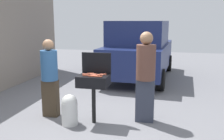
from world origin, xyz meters
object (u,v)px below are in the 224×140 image
(hot_dog_5, at_px, (94,76))
(person_right, at_px, (146,74))
(hot_dog_3, at_px, (86,75))
(hot_dog_4, at_px, (86,74))
(hot_dog_7, at_px, (100,75))
(hot_dog_2, at_px, (97,75))
(hot_dog_8, at_px, (99,77))
(hot_dog_9, at_px, (93,74))
(hot_dog_10, at_px, (92,76))
(person_left, at_px, (50,75))
(hot_dog_1, at_px, (103,74))
(hot_dog_6, at_px, (91,73))
(bbq_grill, at_px, (93,83))
(parked_minivan, at_px, (140,49))
(propane_tank, at_px, (69,109))
(hot_dog_0, at_px, (92,75))

(hot_dog_5, xyz_separation_m, person_right, (0.95, 0.40, -0.00))
(hot_dog_3, distance_m, hot_dog_4, 0.11)
(hot_dog_7, bearing_deg, hot_dog_2, -148.37)
(hot_dog_8, distance_m, hot_dog_9, 0.26)
(hot_dog_10, xyz_separation_m, person_right, (0.98, 0.44, -0.00))
(person_left, bearing_deg, hot_dog_7, -10.16)
(hot_dog_4, relative_size, hot_dog_7, 1.00)
(hot_dog_1, height_order, hot_dog_2, same)
(hot_dog_8, bearing_deg, hot_dog_4, 154.35)
(hot_dog_5, bearing_deg, person_left, 167.18)
(hot_dog_9, bearing_deg, hot_dog_6, 142.41)
(bbq_grill, distance_m, person_left, 1.02)
(hot_dog_4, bearing_deg, parked_minivan, 82.41)
(bbq_grill, xyz_separation_m, hot_dog_7, (0.13, 0.01, 0.16))
(hot_dog_6, bearing_deg, propane_tank, -137.45)
(hot_dog_7, xyz_separation_m, hot_dog_10, (-0.12, -0.14, 0.00))
(hot_dog_8, bearing_deg, hot_dog_10, 177.23)
(hot_dog_4, xyz_separation_m, hot_dog_9, (0.14, 0.05, 0.00))
(hot_dog_2, bearing_deg, hot_dog_9, 137.02)
(hot_dog_0, distance_m, parked_minivan, 4.30)
(bbq_grill, height_order, propane_tank, bbq_grill)
(hot_dog_5, height_order, hot_dog_6, same)
(hot_dog_8, bearing_deg, person_left, 166.13)
(hot_dog_6, relative_size, hot_dog_9, 1.00)
(hot_dog_5, distance_m, hot_dog_10, 0.05)
(hot_dog_6, relative_size, person_right, 0.07)
(hot_dog_0, xyz_separation_m, hot_dog_9, (0.00, 0.06, 0.00))
(hot_dog_5, xyz_separation_m, hot_dog_10, (-0.03, -0.04, 0.00))
(hot_dog_5, distance_m, hot_dog_6, 0.24)
(hot_dog_4, height_order, hot_dog_6, same)
(hot_dog_4, xyz_separation_m, hot_dog_10, (0.17, -0.14, 0.00))
(hot_dog_10, bearing_deg, hot_dog_9, 99.15)
(hot_dog_1, height_order, hot_dog_9, same)
(hot_dog_2, bearing_deg, hot_dog_5, -117.77)
(hot_dog_6, xyz_separation_m, person_right, (1.08, 0.20, -0.00))
(hot_dog_9, bearing_deg, hot_dog_8, -49.46)
(hot_dog_10, bearing_deg, propane_tank, -170.28)
(hot_dog_8, relative_size, person_right, 0.07)
(hot_dog_8, bearing_deg, hot_dog_9, 130.54)
(person_right, bearing_deg, hot_dog_5, 23.37)
(hot_dog_2, distance_m, hot_dog_6, 0.22)
(hot_dog_4, xyz_separation_m, hot_dog_8, (0.31, -0.15, 0.00))
(bbq_grill, relative_size, hot_dog_7, 7.52)
(bbq_grill, bearing_deg, hot_dog_6, 127.80)
(bbq_grill, bearing_deg, hot_dog_2, -20.03)
(hot_dog_10, distance_m, person_right, 1.07)
(hot_dog_1, distance_m, hot_dog_5, 0.21)
(person_left, height_order, parked_minivan, parked_minivan)
(hot_dog_2, height_order, hot_dog_10, same)
(hot_dog_5, distance_m, hot_dog_8, 0.12)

